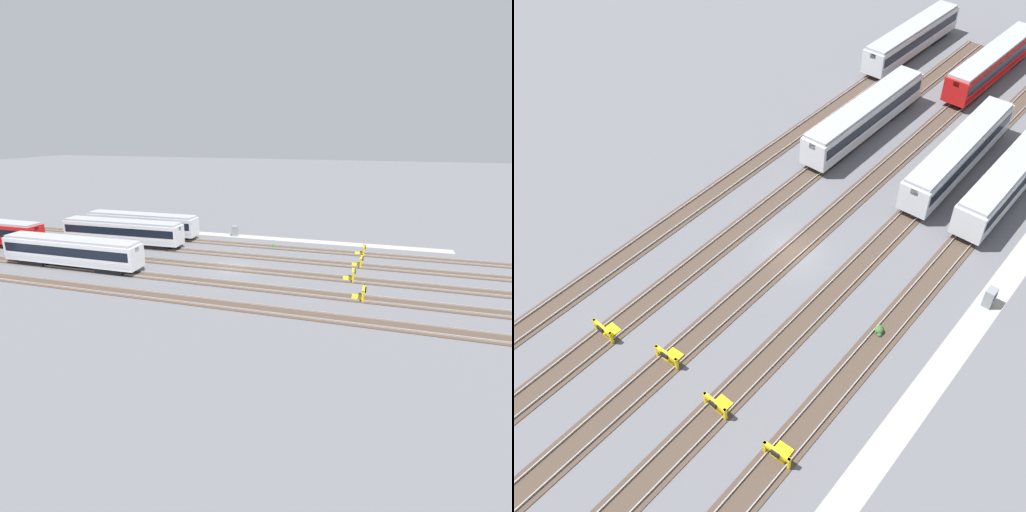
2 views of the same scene
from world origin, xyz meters
The scene contains 18 objects.
ground_plane centered at (0.00, 0.00, 0.00)m, with size 400.00×400.00×0.00m, color #5B5B60.
service_walkway centered at (0.00, -14.98, 0.00)m, with size 54.00×2.00×0.01m, color #9E9E93.
rail_track_nearest centered at (0.00, -10.33, 0.04)m, with size 90.00×2.23×0.21m.
rail_track_near_inner centered at (0.00, -5.16, 0.04)m, with size 90.00×2.23×0.21m.
rail_track_middle centered at (0.00, 0.00, 0.04)m, with size 90.00×2.24×0.21m.
rail_track_far_inner centered at (0.00, 5.16, 0.04)m, with size 90.00×2.23×0.21m.
rail_track_farthest centered at (0.00, 10.33, 0.04)m, with size 90.00×2.23×0.21m.
subway_car_front_row_leftmost centered at (18.49, -5.22, 2.04)m, with size 18.05×3.14×3.70m.
subway_car_front_row_left_inner centered at (18.49, -10.37, 2.04)m, with size 18.01×2.89×3.70m.
subway_car_front_row_centre centered at (37.32, 0.03, 2.04)m, with size 18.06×3.27×3.70m.
subway_car_front_row_right_inner centered at (18.49, 5.15, 2.04)m, with size 18.02×2.96×3.70m.
subway_car_front_row_rightmost centered at (37.18, 10.34, 2.04)m, with size 18.04×3.07×3.70m.
bumper_stop_nearest_track centered at (-14.79, -10.32, 0.51)m, with size 1.38×2.01×1.22m.
bumper_stop_near_inner_track centered at (-14.68, -5.18, 0.51)m, with size 1.37×2.01×1.22m.
bumper_stop_middle_track centered at (-14.00, 0.01, 0.51)m, with size 1.38×2.01×1.22m.
bumper_stop_far_inner_track centered at (-15.28, 5.16, 0.51)m, with size 1.37×2.01×1.22m.
electrical_cabinet centered at (4.77, -14.89, 0.80)m, with size 0.90×0.73×1.60m.
weed_clump centered at (-2.72, -9.95, 0.24)m, with size 0.92×0.70×0.64m.
Camera 2 is at (-28.59, -20.87, 34.44)m, focal length 42.00 mm.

